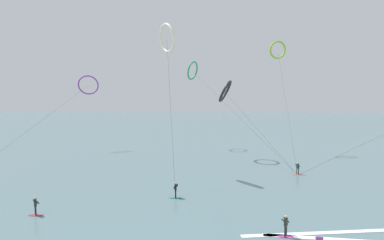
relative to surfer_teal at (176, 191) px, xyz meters
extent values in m
cube|color=slate|center=(1.52, 89.10, -0.78)|extent=(400.00, 200.00, 0.08)
ellipsoid|color=teal|center=(0.00, -0.01, -0.71)|extent=(1.40, 0.40, 0.06)
cylinder|color=black|center=(0.00, -0.15, -0.28)|extent=(0.12, 0.12, 0.80)
cylinder|color=black|center=(0.00, 0.13, -0.28)|extent=(0.12, 0.12, 0.80)
cube|color=black|center=(0.00, -0.01, 0.43)|extent=(0.21, 0.33, 0.62)
sphere|color=tan|center=(0.00, -0.01, 0.85)|extent=(0.22, 0.22, 0.22)
cylinder|color=black|center=(0.01, -0.11, 0.48)|extent=(0.50, 0.10, 0.39)
cylinder|color=black|center=(-0.01, 0.33, 0.48)|extent=(0.50, 0.10, 0.39)
ellipsoid|color=#CC288E|center=(9.24, -8.24, -0.71)|extent=(1.40, 0.40, 0.06)
cylinder|color=#1E2823|center=(9.31, -8.12, -0.28)|extent=(0.12, 0.12, 0.80)
cylinder|color=#1E2823|center=(9.16, -8.36, -0.28)|extent=(0.12, 0.12, 0.80)
cube|color=#1E2823|center=(9.24, -8.24, 0.43)|extent=(0.34, 0.38, 0.62)
sphere|color=tan|center=(9.24, -8.24, 0.85)|extent=(0.22, 0.22, 0.22)
cylinder|color=#1E2823|center=(9.36, -7.94, 0.48)|extent=(0.47, 0.35, 0.39)
cylinder|color=#1E2823|center=(9.11, -8.30, 0.48)|extent=(0.47, 0.35, 0.39)
ellipsoid|color=#EA7260|center=(15.78, 10.40, -0.71)|extent=(1.40, 0.40, 0.06)
cylinder|color=#1E2823|center=(15.71, 10.52, -0.28)|extent=(0.12, 0.12, 0.80)
cylinder|color=#1E2823|center=(15.86, 10.28, -0.28)|extent=(0.12, 0.12, 0.80)
cube|color=#1E2823|center=(15.78, 10.40, 0.43)|extent=(0.34, 0.38, 0.62)
sphere|color=tan|center=(15.78, 10.40, 0.85)|extent=(0.22, 0.22, 0.22)
cylinder|color=#1E2823|center=(15.67, 10.70, 0.48)|extent=(0.47, 0.34, 0.39)
cylinder|color=#1E2823|center=(15.90, 10.33, 0.48)|extent=(0.47, 0.34, 0.39)
ellipsoid|color=red|center=(-12.04, -5.23, -0.71)|extent=(1.40, 0.40, 0.06)
cylinder|color=#1E2823|center=(-12.13, -5.12, -0.28)|extent=(0.12, 0.12, 0.80)
cylinder|color=#1E2823|center=(-11.95, -5.34, -0.28)|extent=(0.12, 0.12, 0.80)
cube|color=#1E2823|center=(-12.04, -5.23, 0.43)|extent=(0.36, 0.37, 0.62)
sphere|color=tan|center=(-12.04, -5.23, 0.85)|extent=(0.22, 0.22, 0.22)
cylinder|color=#1E2823|center=(-12.18, -4.94, 0.48)|extent=(0.45, 0.38, 0.39)
cylinder|color=#1E2823|center=(-11.90, -5.28, 0.48)|extent=(0.45, 0.38, 0.39)
torus|color=black|center=(6.40, 20.90, 10.96)|extent=(3.10, 4.54, 3.89)
cylinder|color=#3F3F3F|center=(11.09, 15.65, 4.96)|extent=(9.41, 10.53, 11.58)
torus|color=#8CC62D|center=(16.73, 27.53, 18.99)|extent=(3.51, 1.75, 3.46)
cylinder|color=#3F3F3F|center=(16.26, 18.97, 9.00)|extent=(0.97, 17.16, 19.65)
torus|color=#199351|center=(0.20, 32.64, 15.62)|extent=(2.87, 4.20, 3.96)
cylinder|color=#3F3F3F|center=(7.99, 21.52, 7.32)|extent=(15.61, 22.27, 16.31)
torus|color=purple|center=(-21.00, 29.14, 12.50)|extent=(4.22, 3.22, 4.02)
cylinder|color=#3F3F3F|center=(-22.11, 11.88, 5.77)|extent=(2.24, 34.54, 13.21)
torus|color=silver|center=(-2.14, 9.80, 17.78)|extent=(3.22, 3.87, 3.99)
cylinder|color=#3F3F3F|center=(-1.07, 4.90, 8.38)|extent=(2.17, 9.84, 18.42)
cylinder|color=#3F3F3F|center=(23.53, 5.10, 5.31)|extent=(15.51, 10.62, 12.28)
cube|color=white|center=(15.66, -6.99, -0.76)|extent=(19.60, 3.26, 0.12)
camera|label=1|loc=(3.25, -30.07, 9.73)|focal=27.47mm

